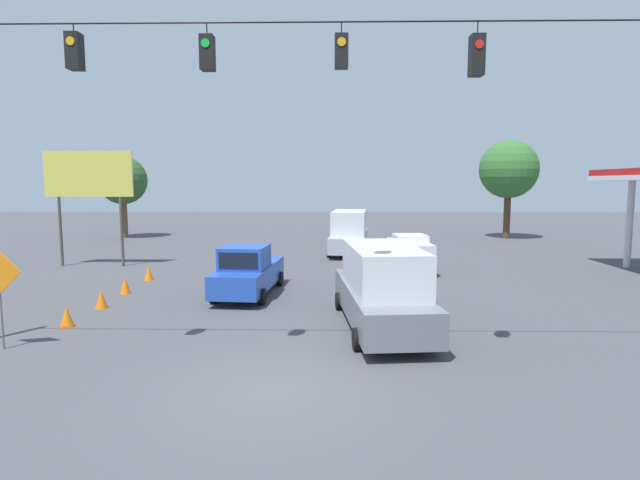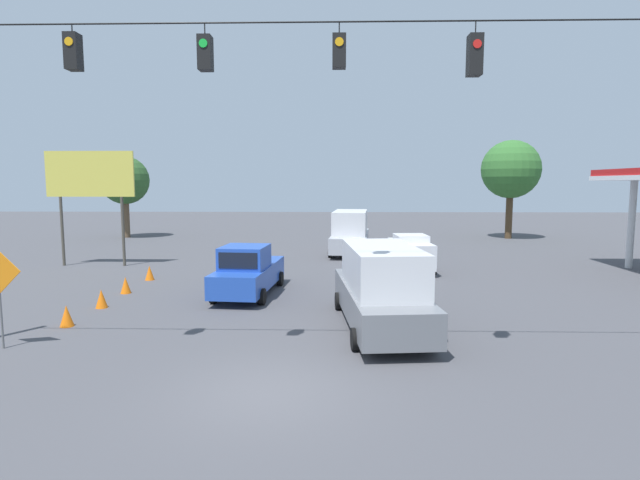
{
  "view_description": "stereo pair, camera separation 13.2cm",
  "coord_description": "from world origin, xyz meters",
  "px_view_note": "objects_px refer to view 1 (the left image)",
  "views": [
    {
      "loc": [
        -1.33,
        10.63,
        4.64
      ],
      "look_at": [
        -0.93,
        -10.07,
        2.28
      ],
      "focal_mm": 28.0,
      "sensor_mm": 36.0,
      "label": 1
    },
    {
      "loc": [
        -1.46,
        10.63,
        4.64
      ],
      "look_at": [
        -0.93,
        -10.07,
        2.28
      ],
      "focal_mm": 28.0,
      "sensor_mm": 36.0,
      "label": 2
    }
  ],
  "objects_px": {
    "box_truck_grey_crossing_near": "(382,287)",
    "traffic_cone_nearest": "(67,316)",
    "traffic_cone_second": "(101,299)",
    "traffic_cone_third": "(125,285)",
    "box_truck_silver_oncoming_deep": "(349,232)",
    "pickup_truck_blue_withflow_mid": "(248,272)",
    "sedan_white_oncoming_far": "(410,252)",
    "traffic_cone_fourth": "(149,273)",
    "tree_horizon_right": "(509,170)",
    "roadside_billboard": "(89,181)",
    "overhead_signal_span": "(277,140)",
    "tree_horizon_left": "(123,181)"
  },
  "relations": [
    {
      "from": "traffic_cone_fourth",
      "to": "roadside_billboard",
      "type": "distance_m",
      "value": 7.64
    },
    {
      "from": "box_truck_grey_crossing_near",
      "to": "pickup_truck_blue_withflow_mid",
      "type": "height_order",
      "value": "box_truck_grey_crossing_near"
    },
    {
      "from": "pickup_truck_blue_withflow_mid",
      "to": "tree_horizon_left",
      "type": "xyz_separation_m",
      "value": [
        14.2,
        -21.82,
        3.87
      ]
    },
    {
      "from": "box_truck_silver_oncoming_deep",
      "to": "tree_horizon_right",
      "type": "xyz_separation_m",
      "value": [
        -13.65,
        -9.23,
        4.35
      ]
    },
    {
      "from": "box_truck_silver_oncoming_deep",
      "to": "traffic_cone_nearest",
      "type": "height_order",
      "value": "box_truck_silver_oncoming_deep"
    },
    {
      "from": "sedan_white_oncoming_far",
      "to": "traffic_cone_fourth",
      "type": "xyz_separation_m",
      "value": [
        12.92,
        2.67,
        -0.67
      ]
    },
    {
      "from": "box_truck_grey_crossing_near",
      "to": "tree_horizon_right",
      "type": "bearing_deg",
      "value": -116.57
    },
    {
      "from": "traffic_cone_nearest",
      "to": "traffic_cone_fourth",
      "type": "height_order",
      "value": "same"
    },
    {
      "from": "pickup_truck_blue_withflow_mid",
      "to": "sedan_white_oncoming_far",
      "type": "bearing_deg",
      "value": -143.18
    },
    {
      "from": "sedan_white_oncoming_far",
      "to": "traffic_cone_third",
      "type": "height_order",
      "value": "sedan_white_oncoming_far"
    },
    {
      "from": "traffic_cone_fourth",
      "to": "tree_horizon_left",
      "type": "bearing_deg",
      "value": -64.66
    },
    {
      "from": "box_truck_grey_crossing_near",
      "to": "traffic_cone_nearest",
      "type": "height_order",
      "value": "box_truck_grey_crossing_near"
    },
    {
      "from": "traffic_cone_fourth",
      "to": "tree_horizon_right",
      "type": "distance_m",
      "value": 30.7
    },
    {
      "from": "pickup_truck_blue_withflow_mid",
      "to": "tree_horizon_left",
      "type": "distance_m",
      "value": 26.32
    },
    {
      "from": "traffic_cone_nearest",
      "to": "pickup_truck_blue_withflow_mid",
      "type": "bearing_deg",
      "value": -136.97
    },
    {
      "from": "box_truck_silver_oncoming_deep",
      "to": "roadside_billboard",
      "type": "bearing_deg",
      "value": 20.53
    },
    {
      "from": "box_truck_silver_oncoming_deep",
      "to": "traffic_cone_nearest",
      "type": "bearing_deg",
      "value": 60.6
    },
    {
      "from": "box_truck_silver_oncoming_deep",
      "to": "tree_horizon_left",
      "type": "distance_m",
      "value": 21.28
    },
    {
      "from": "overhead_signal_span",
      "to": "pickup_truck_blue_withflow_mid",
      "type": "distance_m",
      "value": 9.63
    },
    {
      "from": "overhead_signal_span",
      "to": "tree_horizon_left",
      "type": "xyz_separation_m",
      "value": [
        16.29,
        -29.95,
        -0.84
      ]
    },
    {
      "from": "traffic_cone_second",
      "to": "tree_horizon_left",
      "type": "relative_size",
      "value": 0.1
    },
    {
      "from": "box_truck_grey_crossing_near",
      "to": "box_truck_silver_oncoming_deep",
      "type": "relative_size",
      "value": 0.95
    },
    {
      "from": "tree_horizon_left",
      "to": "pickup_truck_blue_withflow_mid",
      "type": "bearing_deg",
      "value": 123.05
    },
    {
      "from": "overhead_signal_span",
      "to": "traffic_cone_fourth",
      "type": "height_order",
      "value": "overhead_signal_span"
    },
    {
      "from": "box_truck_silver_oncoming_deep",
      "to": "sedan_white_oncoming_far",
      "type": "xyz_separation_m",
      "value": [
        -2.93,
        6.94,
        -0.38
      ]
    },
    {
      "from": "traffic_cone_third",
      "to": "traffic_cone_fourth",
      "type": "xyz_separation_m",
      "value": [
        0.05,
        -2.91,
        0.0
      ]
    },
    {
      "from": "traffic_cone_second",
      "to": "traffic_cone_third",
      "type": "bearing_deg",
      "value": -87.21
    },
    {
      "from": "pickup_truck_blue_withflow_mid",
      "to": "traffic_cone_third",
      "type": "distance_m",
      "value": 5.29
    },
    {
      "from": "tree_horizon_left",
      "to": "traffic_cone_second",
      "type": "bearing_deg",
      "value": 110.56
    },
    {
      "from": "pickup_truck_blue_withflow_mid",
      "to": "roadside_billboard",
      "type": "height_order",
      "value": "roadside_billboard"
    },
    {
      "from": "traffic_cone_fourth",
      "to": "sedan_white_oncoming_far",
      "type": "bearing_deg",
      "value": -168.34
    },
    {
      "from": "traffic_cone_second",
      "to": "tree_horizon_right",
      "type": "relative_size",
      "value": 0.09
    },
    {
      "from": "traffic_cone_second",
      "to": "traffic_cone_third",
      "type": "relative_size",
      "value": 1.0
    },
    {
      "from": "traffic_cone_nearest",
      "to": "traffic_cone_second",
      "type": "height_order",
      "value": "same"
    },
    {
      "from": "overhead_signal_span",
      "to": "traffic_cone_second",
      "type": "xyz_separation_m",
      "value": [
        7.22,
        -5.77,
        -5.34
      ]
    },
    {
      "from": "traffic_cone_fourth",
      "to": "roadside_billboard",
      "type": "xyz_separation_m",
      "value": [
        4.68,
        -4.11,
        4.43
      ]
    },
    {
      "from": "pickup_truck_blue_withflow_mid",
      "to": "tree_horizon_right",
      "type": "height_order",
      "value": "tree_horizon_right"
    },
    {
      "from": "box_truck_grey_crossing_near",
      "to": "tree_horizon_left",
      "type": "height_order",
      "value": "tree_horizon_left"
    },
    {
      "from": "traffic_cone_third",
      "to": "roadside_billboard",
      "type": "distance_m",
      "value": 9.56
    },
    {
      "from": "traffic_cone_second",
      "to": "tree_horizon_left",
      "type": "bearing_deg",
      "value": -69.44
    },
    {
      "from": "sedan_white_oncoming_far",
      "to": "roadside_billboard",
      "type": "xyz_separation_m",
      "value": [
        17.6,
        -1.44,
        3.76
      ]
    },
    {
      "from": "traffic_cone_second",
      "to": "traffic_cone_fourth",
      "type": "distance_m",
      "value": 5.4
    },
    {
      "from": "traffic_cone_nearest",
      "to": "roadside_billboard",
      "type": "bearing_deg",
      "value": -67.89
    },
    {
      "from": "box_truck_grey_crossing_near",
      "to": "traffic_cone_third",
      "type": "xyz_separation_m",
      "value": [
        10.31,
        -4.81,
        -0.98
      ]
    },
    {
      "from": "traffic_cone_nearest",
      "to": "tree_horizon_left",
      "type": "xyz_separation_m",
      "value": [
        9.06,
        -26.61,
        4.5
      ]
    },
    {
      "from": "pickup_truck_blue_withflow_mid",
      "to": "traffic_cone_fourth",
      "type": "bearing_deg",
      "value": -29.81
    },
    {
      "from": "box_truck_silver_oncoming_deep",
      "to": "traffic_cone_third",
      "type": "height_order",
      "value": "box_truck_silver_oncoming_deep"
    },
    {
      "from": "sedan_white_oncoming_far",
      "to": "traffic_cone_nearest",
      "type": "relative_size",
      "value": 5.76
    },
    {
      "from": "tree_horizon_right",
      "to": "roadside_billboard",
      "type": "bearing_deg",
      "value": 27.46
    },
    {
      "from": "box_truck_grey_crossing_near",
      "to": "tree_horizon_left",
      "type": "distance_m",
      "value": 32.95
    }
  ]
}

